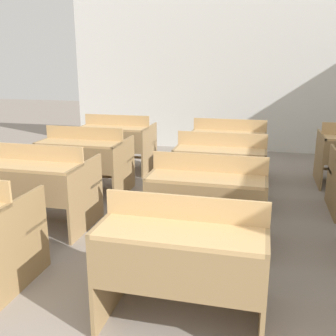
% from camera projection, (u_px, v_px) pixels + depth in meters
% --- Properties ---
extents(wall_back, '(6.86, 0.06, 2.93)m').
position_uv_depth(wall_back, '(246.00, 74.00, 7.39)').
color(wall_back, silver).
rests_on(wall_back, ground_plane).
extents(bench_front_center, '(1.06, 0.79, 0.89)m').
position_uv_depth(bench_front_center, '(185.00, 255.00, 2.59)').
color(bench_front_center, '#93754B').
rests_on(bench_front_center, ground_plane).
extents(bench_second_left, '(1.06, 0.79, 0.89)m').
position_uv_depth(bench_second_left, '(38.00, 184.00, 4.09)').
color(bench_second_left, '#98794F').
rests_on(bench_second_left, ground_plane).
extents(bench_second_center, '(1.06, 0.79, 0.89)m').
position_uv_depth(bench_second_center, '(208.00, 198.00, 3.68)').
color(bench_second_center, '#94764C').
rests_on(bench_second_center, ground_plane).
extents(bench_third_left, '(1.06, 0.79, 0.89)m').
position_uv_depth(bench_third_left, '(85.00, 158.00, 5.15)').
color(bench_third_left, '#94754B').
rests_on(bench_third_left, ground_plane).
extents(bench_third_center, '(1.06, 0.79, 0.89)m').
position_uv_depth(bench_third_center, '(221.00, 167.00, 4.75)').
color(bench_third_center, '#9A7B51').
rests_on(bench_third_center, ground_plane).
extents(bench_back_left, '(1.06, 0.79, 0.89)m').
position_uv_depth(bench_back_left, '(117.00, 141.00, 6.25)').
color(bench_back_left, '#997A50').
rests_on(bench_back_left, ground_plane).
extents(bench_back_center, '(1.06, 0.79, 0.89)m').
position_uv_depth(bench_back_center, '(229.00, 147.00, 5.81)').
color(bench_back_center, '#997A50').
rests_on(bench_back_center, ground_plane).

